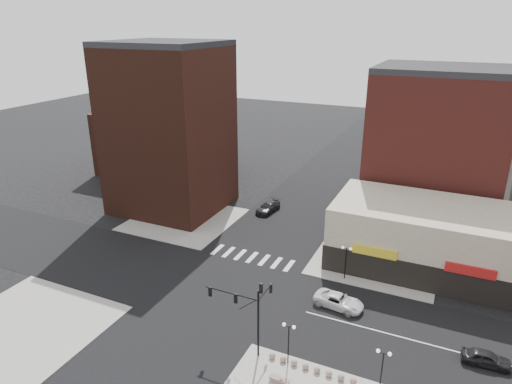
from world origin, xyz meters
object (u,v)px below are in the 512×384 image
at_px(traffic_signal, 250,306).
at_px(street_lamp_ne, 346,255).
at_px(street_lamp_se_a, 289,334).
at_px(white_suv, 339,301).
at_px(stone_bench, 279,380).
at_px(dark_sedan_north, 268,207).
at_px(street_lamp_se_b, 383,361).
at_px(dark_sedan_east, 486,358).

xyz_separation_m(traffic_signal, street_lamp_ne, (4.76, 15.83, -1.67)).
bearing_deg(street_lamp_se_a, traffic_signal, 177.43).
bearing_deg(white_suv, street_lamp_se_a, 177.06).
distance_m(street_lamp_se_a, stone_bench, 3.82).
distance_m(dark_sedan_north, stone_bench, 36.49).
bearing_deg(dark_sedan_north, street_lamp_se_b, -46.02).
relative_size(traffic_signal, street_lamp_se_b, 1.87).
bearing_deg(street_lamp_se_b, street_lamp_se_a, 180.00).
distance_m(street_lamp_se_b, street_lamp_ne, 17.46).
bearing_deg(dark_sedan_north, stone_bench, -58.22).
bearing_deg(white_suv, street_lamp_ne, 15.27).
relative_size(traffic_signal, white_suv, 1.48).
relative_size(white_suv, dark_sedan_east, 1.28).
height_order(street_lamp_se_b, street_lamp_ne, same).
height_order(white_suv, dark_sedan_east, white_suv).
height_order(street_lamp_ne, stone_bench, street_lamp_ne).
distance_m(white_suv, stone_bench, 12.87).
distance_m(street_lamp_ne, stone_bench, 18.67).
bearing_deg(dark_sedan_north, street_lamp_ne, -35.41).
bearing_deg(white_suv, street_lamp_se_b, -142.07).
xyz_separation_m(street_lamp_ne, dark_sedan_north, (-16.08, 14.72, -2.53)).
xyz_separation_m(street_lamp_se_a, street_lamp_ne, (1.00, 16.00, 0.00)).
bearing_deg(street_lamp_se_a, dark_sedan_north, 116.14).
bearing_deg(traffic_signal, street_lamp_se_a, -2.57).
height_order(dark_sedan_east, stone_bench, dark_sedan_east).
relative_size(street_lamp_se_b, street_lamp_ne, 1.00).
xyz_separation_m(street_lamp_ne, dark_sedan_east, (14.94, -8.74, -2.59)).
height_order(traffic_signal, stone_bench, traffic_signal).
relative_size(street_lamp_se_b, stone_bench, 2.27).
bearing_deg(dark_sedan_east, street_lamp_ne, 56.29).
height_order(street_lamp_ne, dark_sedan_east, street_lamp_ne).
bearing_deg(dark_sedan_east, street_lamp_se_a, 111.09).
xyz_separation_m(dark_sedan_east, stone_bench, (-15.77, -9.69, -0.35)).
bearing_deg(street_lamp_se_b, traffic_signal, 179.18).
distance_m(street_lamp_se_a, street_lamp_ne, 16.03).
bearing_deg(dark_sedan_east, stone_bench, 118.15).
xyz_separation_m(street_lamp_se_b, dark_sedan_east, (7.94, 7.26, -2.59)).
relative_size(traffic_signal, stone_bench, 4.24).
height_order(dark_sedan_north, stone_bench, dark_sedan_north).
height_order(street_lamp_ne, white_suv, street_lamp_ne).
height_order(traffic_signal, street_lamp_ne, traffic_signal).
distance_m(traffic_signal, stone_bench, 6.60).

